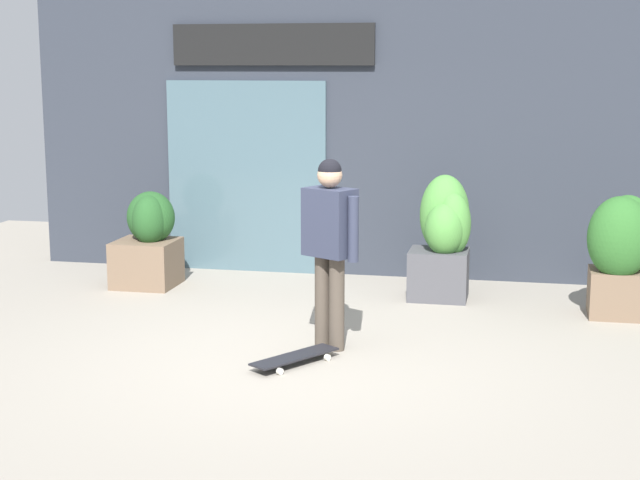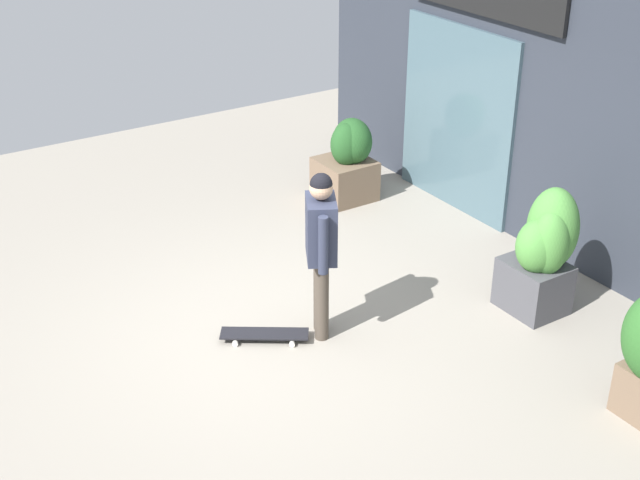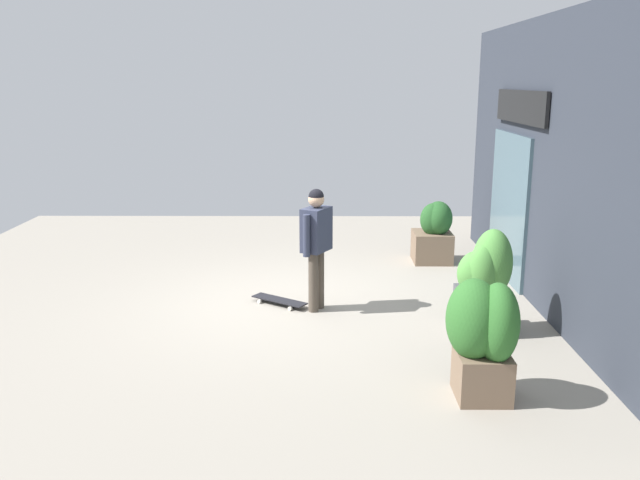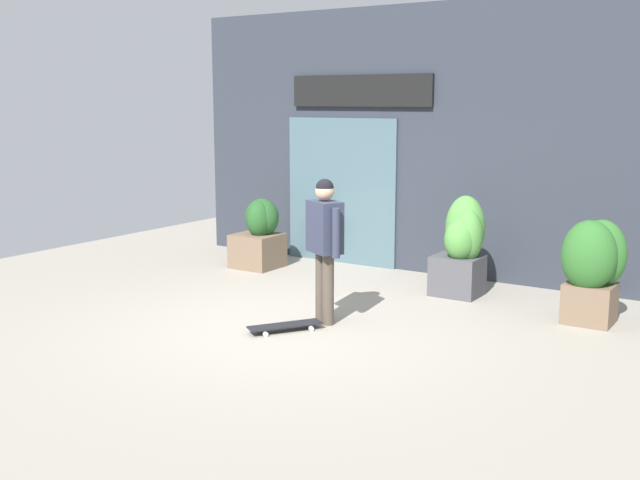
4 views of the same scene
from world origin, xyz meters
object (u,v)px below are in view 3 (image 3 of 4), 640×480
at_px(planter_box_left, 483,333).
at_px(planter_box_mid, 434,232).
at_px(skateboarder, 316,237).
at_px(skateboard, 279,300).
at_px(planter_box_right, 484,280).

relative_size(planter_box_left, planter_box_mid, 1.14).
bearing_deg(skateboarder, planter_box_left, 151.21).
distance_m(skateboard, planter_box_mid, 3.32).
height_order(skateboarder, planter_box_left, skateboarder).
relative_size(skateboard, planter_box_left, 0.67).
bearing_deg(planter_box_mid, skateboard, -47.84).
bearing_deg(skateboard, planter_box_left, 161.97).
distance_m(skateboarder, planter_box_left, 2.98).
bearing_deg(planter_box_left, planter_box_mid, 176.02).
bearing_deg(planter_box_left, skateboard, -142.04).
distance_m(planter_box_left, planter_box_mid, 4.91).
xyz_separation_m(planter_box_right, planter_box_mid, (-3.19, -0.07, -0.15)).
bearing_deg(skateboard, skateboarder, -166.06).
distance_m(skateboarder, planter_box_mid, 3.11).
bearing_deg(planter_box_left, planter_box_right, 166.55).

